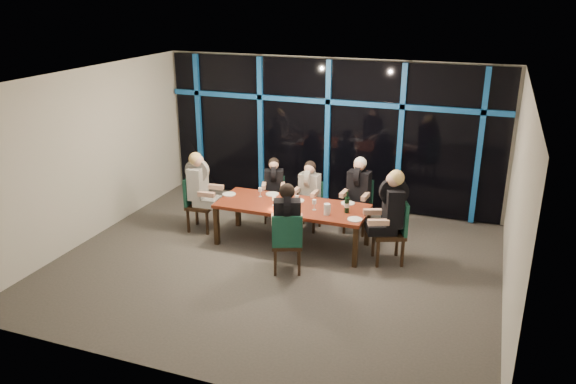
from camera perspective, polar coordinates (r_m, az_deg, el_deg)
name	(u,v)px	position (r m, az deg, el deg)	size (l,w,h in m)	color
room	(274,144)	(8.52, -1.40, 4.88)	(7.04, 7.00, 3.02)	#524D48
window_wall	(329,131)	(11.33, 4.17, 6.16)	(6.86, 0.43, 2.94)	black
dining_table	(292,208)	(9.66, 0.41, -1.67)	(2.60, 1.00, 0.75)	maroon
chair_far_left	(274,196)	(10.80, -1.41, -0.44)	(0.50, 0.50, 0.86)	black
chair_far_mid	(310,202)	(10.45, 2.27, -1.06)	(0.43, 0.43, 0.89)	black
chair_far_right	(359,203)	(10.38, 7.22, -1.09)	(0.48, 0.48, 0.97)	black
chair_end_left	(196,201)	(10.47, -9.29, -0.86)	(0.51, 0.51, 1.02)	black
chair_end_right	(395,228)	(9.25, 10.78, -3.58)	(0.65, 0.65, 1.08)	black
chair_near_mid	(287,240)	(8.74, -0.09, -4.91)	(0.60, 0.60, 1.01)	black
diner_far_left	(274,181)	(10.62, -1.44, 1.16)	(0.51, 0.58, 0.84)	black
diner_far_mid	(309,186)	(10.26, 2.14, 0.66)	(0.45, 0.56, 0.87)	black
diner_far_right	(358,184)	(10.18, 7.17, 0.78)	(0.50, 0.62, 0.94)	black
diner_end_left	(200,180)	(10.30, -8.98, 1.18)	(0.65, 0.53, 0.99)	black
diner_end_right	(391,203)	(9.08, 10.39, -1.14)	(0.74, 0.67, 1.05)	black
diner_near_mid	(287,214)	(8.66, -0.10, -2.28)	(0.62, 0.69, 0.98)	black
plate_far_left	(272,194)	(10.11, -1.61, -0.21)	(0.24, 0.24, 0.01)	white
plate_far_mid	(297,201)	(9.80, 0.96, -0.88)	(0.24, 0.24, 0.01)	white
plate_far_right	(348,203)	(9.73, 6.10, -1.14)	(0.24, 0.24, 0.01)	white
plate_end_left	(229,194)	(10.16, -6.01, -0.22)	(0.24, 0.24, 0.01)	white
plate_end_right	(355,219)	(9.07, 6.80, -2.78)	(0.24, 0.24, 0.01)	white
plate_near_mid	(287,213)	(9.26, -0.13, -2.14)	(0.24, 0.24, 0.01)	white
wine_bottle	(347,205)	(9.30, 6.00, -1.29)	(0.08, 0.08, 0.36)	black
water_pitcher	(327,209)	(9.20, 3.98, -1.76)	(0.12, 0.10, 0.19)	silver
tea_light	(275,209)	(9.42, -1.35, -1.71)	(0.05, 0.05, 0.03)	#FEAB4C
wine_glass_a	(274,199)	(9.56, -1.44, -0.70)	(0.06, 0.06, 0.16)	silver
wine_glass_b	(297,198)	(9.60, 0.90, -0.61)	(0.06, 0.06, 0.16)	silver
wine_glass_c	(314,202)	(9.37, 2.69, -1.07)	(0.07, 0.07, 0.18)	silver
wine_glass_d	(260,190)	(9.97, -2.85, 0.20)	(0.07, 0.07, 0.17)	white
wine_glass_e	(346,204)	(9.38, 5.93, -1.22)	(0.06, 0.06, 0.16)	silver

